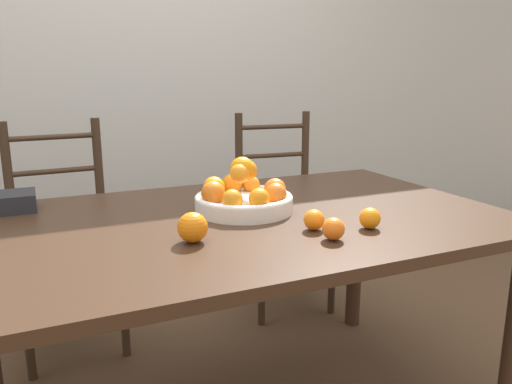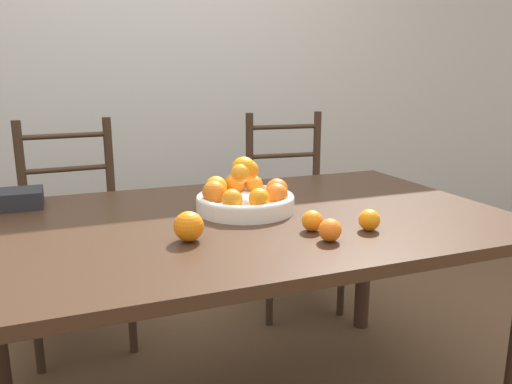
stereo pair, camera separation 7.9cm
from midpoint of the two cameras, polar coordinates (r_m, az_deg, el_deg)
The scene contains 9 objects.
wall_back at distance 3.04m, azimuth -14.61°, elevation 14.78°, with size 8.00×0.06×2.60m.
dining_table at distance 1.62m, azimuth -3.59°, elevation -5.85°, with size 1.73×1.04×0.75m.
fruit_bowl at distance 1.65m, azimuth -2.81°, elevation -0.48°, with size 0.33×0.33×0.18m.
orange_loose_0 at distance 1.46m, azimuth 5.12°, elevation -3.20°, with size 0.06×0.06×0.06m.
orange_loose_1 at distance 1.37m, azimuth -8.91°, elevation -4.03°, with size 0.08×0.08×0.08m.
orange_loose_2 at distance 1.50m, azimuth 11.44°, elevation -2.97°, with size 0.06×0.06×0.06m.
orange_loose_3 at distance 1.38m, azimuth 7.23°, elevation -4.22°, with size 0.06×0.06×0.06m.
chair_left at distance 2.37m, azimuth -21.90°, elevation -5.50°, with size 0.44×0.42×1.01m.
chair_right at distance 2.62m, azimuth 2.08°, elevation -2.75°, with size 0.46×0.44×1.01m.
Camera 1 is at (-0.57, -1.42, 1.20)m, focal length 35.00 mm.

